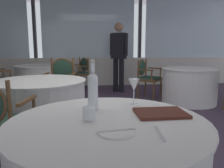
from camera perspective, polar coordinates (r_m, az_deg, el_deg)
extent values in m
plane|color=#47384C|center=(3.12, -5.12, -12.56)|extent=(13.42, 13.42, 0.00)
cube|color=silver|center=(6.80, -5.91, 3.19)|extent=(9.95, 0.12, 0.85)
cube|color=silver|center=(6.80, -6.10, 14.21)|extent=(2.74, 0.02, 1.76)
cube|color=#333338|center=(6.95, -19.44, 13.64)|extent=(0.08, 0.14, 1.76)
cube|color=silver|center=(7.50, 19.16, 13.31)|extent=(2.74, 0.02, 1.76)
cube|color=#333338|center=(6.97, 7.22, 14.08)|extent=(0.08, 0.14, 1.76)
cylinder|color=white|center=(1.36, -1.09, -9.72)|extent=(1.22, 1.22, 0.02)
cylinder|color=white|center=(1.17, 1.11, -12.20)|extent=(0.19, 0.19, 0.01)
cube|color=silver|center=(1.16, 1.11, -11.96)|extent=(0.21, 0.05, 0.00)
cube|color=silver|center=(1.18, 12.18, -12.36)|extent=(0.04, 0.20, 0.00)
cylinder|color=white|center=(1.56, -4.94, -2.27)|extent=(0.07, 0.07, 0.24)
cone|color=white|center=(1.54, -5.01, 2.63)|extent=(0.07, 0.07, 0.03)
cylinder|color=white|center=(1.53, -5.04, 4.30)|extent=(0.03, 0.03, 0.06)
sphere|color=silver|center=(1.53, -5.06, 5.87)|extent=(0.03, 0.03, 0.03)
cylinder|color=white|center=(1.72, 5.64, -5.15)|extent=(0.06, 0.06, 0.00)
cylinder|color=white|center=(1.71, 5.66, -3.48)|extent=(0.01, 0.01, 0.10)
cone|color=white|center=(1.69, 5.72, -0.27)|extent=(0.08, 0.08, 0.10)
cylinder|color=white|center=(1.36, -5.99, -7.51)|extent=(0.07, 0.07, 0.08)
cube|color=#512319|center=(1.49, 12.46, -7.34)|extent=(0.33, 0.24, 0.02)
cylinder|color=white|center=(4.88, 19.57, 3.73)|extent=(1.15, 1.15, 0.02)
cylinder|color=white|center=(4.92, 19.33, -0.52)|extent=(1.11, 1.11, 0.71)
cube|color=brown|center=(5.23, 9.71, 1.15)|extent=(0.65, 0.65, 0.05)
cube|color=#284738|center=(5.22, 9.72, 1.62)|extent=(0.60, 0.60, 0.04)
cylinder|color=brown|center=(5.36, 12.48, -1.14)|extent=(0.04, 0.04, 0.40)
cylinder|color=brown|center=(5.00, 10.73, -1.85)|extent=(0.04, 0.04, 0.40)
cylinder|color=brown|center=(5.52, 8.65, -0.71)|extent=(0.04, 0.04, 0.40)
cylinder|color=brown|center=(5.17, 6.69, -1.37)|extent=(0.04, 0.04, 0.40)
cylinder|color=brown|center=(5.46, 8.77, 4.14)|extent=(0.04, 0.04, 0.44)
cylinder|color=brown|center=(5.11, 6.79, 3.82)|extent=(0.04, 0.04, 0.44)
ellipsoid|color=#284738|center=(5.29, 7.67, 4.23)|extent=(0.29, 0.33, 0.37)
torus|color=brown|center=(5.29, 7.67, 4.23)|extent=(0.28, 0.31, 0.39)
cube|color=brown|center=(5.41, 11.10, 4.01)|extent=(0.30, 0.27, 0.03)
cylinder|color=brown|center=(5.37, 12.44, 2.74)|extent=(0.03, 0.03, 0.22)
cube|color=brown|center=(4.96, 8.76, 3.59)|extent=(0.30, 0.27, 0.03)
cylinder|color=brown|center=(4.92, 10.21, 2.20)|extent=(0.03, 0.03, 0.22)
cylinder|color=white|center=(5.68, -17.44, 4.59)|extent=(1.35, 1.35, 0.02)
cylinder|color=white|center=(5.72, -17.25, 0.93)|extent=(1.31, 1.31, 0.71)
cylinder|color=brown|center=(5.65, -25.56, -1.28)|extent=(0.04, 0.04, 0.41)
cylinder|color=brown|center=(5.27, -24.29, -1.90)|extent=(0.04, 0.04, 0.41)
cylinder|color=brown|center=(5.63, -26.35, 2.38)|extent=(0.03, 0.03, 0.22)
cube|color=brown|center=(5.10, -26.40, 2.98)|extent=(0.32, 0.24, 0.03)
cylinder|color=brown|center=(5.16, -24.81, 1.91)|extent=(0.03, 0.03, 0.22)
cube|color=brown|center=(6.20, -8.75, 2.45)|extent=(0.64, 0.64, 0.05)
cube|color=#284738|center=(6.20, -8.76, 2.85)|extent=(0.59, 0.59, 0.04)
cylinder|color=brown|center=(5.96, -9.24, 0.00)|extent=(0.04, 0.04, 0.39)
cylinder|color=brown|center=(6.29, -11.22, 0.45)|extent=(0.04, 0.04, 0.39)
cylinder|color=brown|center=(6.18, -6.13, 0.42)|extent=(0.04, 0.04, 0.39)
cylinder|color=brown|center=(6.51, -8.21, 0.83)|extent=(0.04, 0.04, 0.39)
cylinder|color=brown|center=(6.13, -6.21, 4.75)|extent=(0.04, 0.04, 0.44)
cylinder|color=brown|center=(6.45, -8.31, 4.95)|extent=(0.04, 0.04, 0.44)
ellipsoid|color=#284738|center=(6.30, -7.18, 5.06)|extent=(0.27, 0.35, 0.37)
torus|color=brown|center=(6.30, -7.18, 5.06)|extent=(0.25, 0.33, 0.39)
cube|color=brown|center=(5.96, -7.64, 4.57)|extent=(0.32, 0.24, 0.03)
cylinder|color=brown|center=(5.89, -8.75, 3.41)|extent=(0.03, 0.03, 0.22)
cube|color=brown|center=(6.38, -10.20, 4.82)|extent=(0.32, 0.24, 0.03)
cylinder|color=brown|center=(6.31, -11.26, 3.74)|extent=(0.03, 0.03, 0.22)
cylinder|color=white|center=(3.11, -18.37, 0.77)|extent=(1.25, 1.25, 0.02)
cylinder|color=white|center=(3.18, -18.02, -5.77)|extent=(1.21, 1.21, 0.71)
cube|color=brown|center=(2.32, -26.67, -9.75)|extent=(0.53, 0.53, 0.05)
cube|color=#284738|center=(2.31, -26.75, -8.74)|extent=(0.49, 0.49, 0.04)
cylinder|color=brown|center=(2.49, -19.80, -13.80)|extent=(0.04, 0.04, 0.42)
cylinder|color=brown|center=(2.16, -24.05, -17.78)|extent=(0.04, 0.04, 0.42)
cylinder|color=brown|center=(1.99, -24.99, -5.37)|extent=(0.04, 0.04, 0.44)
cube|color=brown|center=(2.16, -21.11, -3.99)|extent=(0.09, 0.37, 0.03)
cylinder|color=brown|center=(2.31, -19.54, -5.84)|extent=(0.03, 0.03, 0.22)
cube|color=brown|center=(4.05, -13.28, -0.91)|extent=(0.53, 0.53, 0.05)
cube|color=#284738|center=(4.04, -13.31, -0.31)|extent=(0.49, 0.49, 0.04)
cylinder|color=brown|center=(3.86, -11.10, -4.99)|extent=(0.04, 0.04, 0.43)
cylinder|color=brown|center=(3.97, -16.73, -4.79)|extent=(0.04, 0.04, 0.43)
cylinder|color=brown|center=(4.24, -9.81, -3.64)|extent=(0.04, 0.04, 0.43)
cylinder|color=brown|center=(4.34, -14.97, -3.51)|extent=(0.04, 0.04, 0.43)
cylinder|color=brown|center=(4.15, -10.01, 3.30)|extent=(0.04, 0.04, 0.50)
cylinder|color=brown|center=(4.26, -15.27, 3.26)|extent=(0.04, 0.04, 0.50)
ellipsoid|color=#284738|center=(4.21, -12.63, 3.64)|extent=(0.39, 0.11, 0.42)
torus|color=brown|center=(4.21, -12.63, 3.64)|extent=(0.43, 0.10, 0.43)
cube|color=brown|center=(3.93, -9.99, 2.51)|extent=(0.09, 0.37, 0.03)
cylinder|color=brown|center=(3.81, -10.41, 0.61)|extent=(0.03, 0.03, 0.22)
cube|color=brown|center=(4.07, -16.88, 2.48)|extent=(0.09, 0.37, 0.03)
cylinder|color=brown|center=(3.95, -17.48, 0.65)|extent=(0.03, 0.03, 0.22)
cylinder|color=black|center=(5.85, 0.95, 2.32)|extent=(0.13, 0.13, 0.87)
cylinder|color=black|center=(5.75, 2.46, 2.20)|extent=(0.13, 0.13, 0.87)
cube|color=black|center=(5.75, 1.74, 9.82)|extent=(0.40, 0.38, 0.65)
sphere|color=#9E7051|center=(5.78, 1.76, 14.49)|extent=(0.23, 0.23, 0.23)
cylinder|color=black|center=(5.87, -0.11, 10.14)|extent=(0.09, 0.09, 0.56)
cylinder|color=black|center=(5.64, 3.66, 10.15)|extent=(0.09, 0.09, 0.56)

